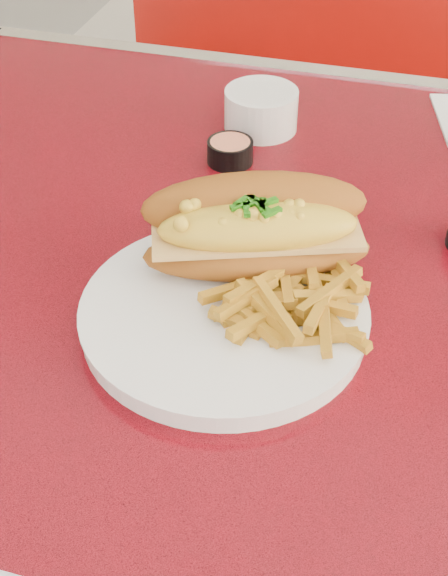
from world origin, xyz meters
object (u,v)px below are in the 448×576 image
(diner_table, at_px, (338,377))
(sauce_cup_left, at_px, (230,151))
(gravy_ramekin, at_px, (261,108))
(dinner_plate, at_px, (224,315))
(booth_bench_far, at_px, (389,212))
(mac_hoagie, at_px, (256,228))
(fork, at_px, (271,267))

(diner_table, height_order, sauce_cup_left, sauce_cup_left)
(diner_table, relative_size, gravy_ramekin, 12.85)
(dinner_plate, relative_size, sauce_cup_left, 5.30)
(diner_table, distance_m, booth_bench_far, 0.87)
(dinner_plate, xyz_separation_m, sauce_cup_left, (-0.07, 0.26, 0.00))
(gravy_ramekin, bearing_deg, mac_hoagie, -77.29)
(booth_bench_far, height_order, fork, booth_bench_far)
(booth_bench_far, height_order, gravy_ramekin, booth_bench_far)
(booth_bench_far, xyz_separation_m, dinner_plate, (-0.09, -0.93, 0.49))
(mac_hoagie, relative_size, sauce_cup_left, 3.61)
(dinner_plate, height_order, sauce_cup_left, sauce_cup_left)
(dinner_plate, height_order, mac_hoagie, mac_hoagie)
(diner_table, distance_m, sauce_cup_left, 0.28)
(diner_table, relative_size, sauce_cup_left, 19.85)
(booth_bench_far, distance_m, fork, 1.00)
(mac_hoagie, bearing_deg, gravy_ramekin, 82.49)
(dinner_plate, relative_size, fork, 2.25)
(fork, xyz_separation_m, sauce_cup_left, (-0.09, 0.19, -0.00))
(diner_table, relative_size, booth_bench_far, 1.03)
(diner_table, height_order, gravy_ramekin, gravy_ramekin)
(fork, bearing_deg, gravy_ramekin, -15.70)
(diner_table, xyz_separation_m, gravy_ramekin, (-0.15, 0.22, 0.19))
(mac_hoagie, distance_m, fork, 0.04)
(dinner_plate, distance_m, sauce_cup_left, 0.27)
(mac_hoagie, bearing_deg, booth_bench_far, 64.20)
(booth_bench_far, relative_size, mac_hoagie, 5.36)
(booth_bench_far, height_order, dinner_plate, booth_bench_far)
(diner_table, bearing_deg, mac_hoagie, -149.05)
(fork, height_order, gravy_ramekin, gravy_ramekin)
(diner_table, relative_size, fork, 8.42)
(fork, bearing_deg, diner_table, -83.12)
(diner_table, xyz_separation_m, fork, (-0.07, -0.05, 0.18))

